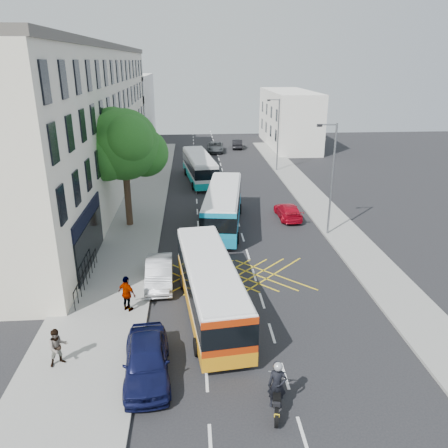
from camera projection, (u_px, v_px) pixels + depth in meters
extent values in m
plane|color=black|center=(272.00, 333.00, 20.65)|extent=(120.00, 120.00, 0.00)
cube|color=gray|center=(130.00, 225.00, 34.03)|extent=(5.00, 70.00, 0.15)
cube|color=gray|center=(331.00, 220.00, 35.16)|extent=(3.00, 70.00, 0.15)
cube|color=beige|center=(78.00, 125.00, 40.26)|extent=(8.00, 45.00, 13.00)
cube|color=#59544C|center=(68.00, 46.00, 37.88)|extent=(8.30, 45.00, 0.50)
cube|color=black|center=(87.00, 215.00, 26.22)|extent=(0.12, 7.00, 0.90)
cube|color=black|center=(90.00, 242.00, 26.86)|extent=(0.12, 7.00, 2.60)
cube|color=silver|center=(124.00, 108.00, 69.26)|extent=(8.00, 20.00, 10.00)
cube|color=silver|center=(289.00, 119.00, 64.84)|extent=(6.00, 18.00, 8.00)
cylinder|color=#382619|center=(128.00, 197.00, 33.23)|extent=(0.50, 0.50, 4.40)
sphere|color=#205819|center=(124.00, 145.00, 31.83)|extent=(5.20, 5.20, 5.20)
sphere|color=#205819|center=(145.00, 153.00, 32.95)|extent=(3.60, 3.60, 3.60)
sphere|color=#205819|center=(106.00, 155.00, 31.39)|extent=(3.80, 3.80, 3.80)
sphere|color=#205819|center=(129.00, 139.00, 30.44)|extent=(3.40, 3.40, 3.40)
sphere|color=#205819|center=(114.00, 129.00, 32.45)|extent=(3.20, 3.20, 3.20)
cylinder|color=slate|center=(332.00, 180.00, 30.84)|extent=(0.14, 0.14, 8.00)
cylinder|color=slate|center=(328.00, 125.00, 29.43)|extent=(1.20, 0.10, 0.10)
cube|color=black|center=(320.00, 125.00, 29.40)|extent=(0.35, 0.15, 0.18)
cylinder|color=slate|center=(278.00, 135.00, 49.51)|extent=(0.14, 0.14, 8.00)
cylinder|color=slate|center=(274.00, 100.00, 48.10)|extent=(1.20, 0.10, 0.10)
cube|color=black|center=(269.00, 100.00, 48.08)|extent=(0.35, 0.15, 0.18)
cube|color=silver|center=(210.00, 285.00, 21.89)|extent=(3.40, 10.19, 2.41)
cube|color=silver|center=(210.00, 263.00, 21.45)|extent=(3.20, 9.97, 0.11)
cube|color=black|center=(210.00, 279.00, 21.77)|extent=(3.47, 10.25, 1.00)
cube|color=orange|center=(210.00, 300.00, 22.19)|extent=(3.46, 10.24, 0.68)
cube|color=#AF2D09|center=(230.00, 344.00, 17.32)|extent=(2.31, 0.37, 2.27)
cube|color=#FF0C0C|center=(208.00, 360.00, 17.38)|extent=(0.26, 0.09, 0.25)
cube|color=#FF0C0C|center=(251.00, 355.00, 17.69)|extent=(0.26, 0.09, 0.25)
cylinder|color=black|center=(183.00, 282.00, 24.59)|extent=(0.35, 0.84, 0.82)
cylinder|color=black|center=(222.00, 278.00, 24.99)|extent=(0.35, 0.84, 0.82)
cylinder|color=black|center=(197.00, 347.00, 18.99)|extent=(0.35, 0.84, 0.82)
cylinder|color=black|center=(248.00, 341.00, 19.39)|extent=(0.35, 0.84, 0.82)
cube|color=silver|center=(223.00, 206.00, 33.55)|extent=(3.83, 10.79, 2.54)
cube|color=silver|center=(223.00, 190.00, 33.09)|extent=(3.61, 10.56, 0.12)
cube|color=black|center=(223.00, 202.00, 33.43)|extent=(3.90, 10.86, 1.06)
cube|color=#0D78A2|center=(223.00, 217.00, 33.87)|extent=(3.89, 10.85, 0.72)
cube|color=#0D81AA|center=(218.00, 231.00, 28.64)|extent=(2.43, 0.44, 2.40)
cube|color=#FF0C0C|center=(204.00, 240.00, 28.92)|extent=(0.26, 0.09, 0.25)
cube|color=#FF0C0C|center=(232.00, 240.00, 28.81)|extent=(0.26, 0.09, 0.25)
cylinder|color=black|center=(211.00, 208.00, 36.73)|extent=(0.39, 0.89, 0.86)
cylinder|color=black|center=(240.00, 209.00, 36.59)|extent=(0.39, 0.89, 0.86)
cylinder|color=black|center=(203.00, 237.00, 30.72)|extent=(0.39, 0.89, 0.86)
cylinder|color=black|center=(237.00, 238.00, 30.58)|extent=(0.39, 0.89, 0.86)
cube|color=silver|center=(199.00, 167.00, 46.27)|extent=(3.54, 10.27, 2.42)
cube|color=silver|center=(199.00, 155.00, 45.83)|extent=(3.34, 10.05, 0.11)
cube|color=black|center=(199.00, 164.00, 46.15)|extent=(3.61, 10.34, 1.01)
cube|color=#0DA8A4|center=(199.00, 175.00, 46.57)|extent=(3.60, 10.33, 0.69)
cube|color=silver|center=(207.00, 178.00, 41.68)|extent=(2.32, 0.39, 2.29)
cube|color=#FF0C0C|center=(198.00, 185.00, 41.72)|extent=(0.26, 0.09, 0.25)
cube|color=#FF0C0C|center=(216.00, 184.00, 42.06)|extent=(0.26, 0.09, 0.25)
cylinder|color=black|center=(186.00, 172.00, 48.97)|extent=(0.36, 0.85, 0.82)
cylinder|color=black|center=(206.00, 171.00, 49.40)|extent=(0.36, 0.85, 0.82)
cylinder|color=black|center=(193.00, 186.00, 43.35)|extent=(0.36, 0.85, 0.82)
cylinder|color=black|center=(216.00, 185.00, 43.78)|extent=(0.36, 0.85, 0.82)
cylinder|color=black|center=(276.00, 417.00, 15.32)|extent=(0.25, 0.71, 0.70)
cylinder|color=black|center=(276.00, 385.00, 16.85)|extent=(0.25, 0.71, 0.70)
cube|color=black|center=(277.00, 393.00, 15.97)|extent=(0.47, 1.33, 0.24)
cube|color=black|center=(277.00, 384.00, 16.15)|extent=(0.39, 0.54, 0.22)
cube|color=black|center=(277.00, 396.00, 15.67)|extent=(0.38, 0.59, 0.11)
cylinder|color=slate|center=(277.00, 377.00, 16.65)|extent=(0.15, 0.48, 0.92)
cylinder|color=slate|center=(277.00, 372.00, 16.36)|extent=(0.65, 0.16, 0.04)
cube|color=gold|center=(277.00, 416.00, 15.06)|extent=(0.20, 0.05, 0.14)
imported|color=black|center=(277.00, 385.00, 15.77)|extent=(0.75, 0.56, 1.88)
sphere|color=#99999E|center=(278.00, 367.00, 15.49)|extent=(0.33, 0.33, 0.33)
imported|color=#0E1138|center=(147.00, 360.00, 17.60)|extent=(2.19, 4.68, 1.55)
imported|color=#B6B8BE|center=(159.00, 273.00, 24.97)|extent=(1.66, 4.36, 1.42)
imported|color=#B3071A|center=(288.00, 211.00, 35.54)|extent=(1.82, 4.23, 1.21)
imported|color=#404448|center=(215.00, 147.00, 61.38)|extent=(2.52, 5.02, 1.36)
imported|color=black|center=(237.00, 144.00, 64.01)|extent=(1.69, 4.14, 1.33)
imported|color=gray|center=(58.00, 347.00, 18.04)|extent=(1.02, 0.96, 1.68)
imported|color=gray|center=(127.00, 294.00, 21.94)|extent=(1.18, 1.04, 1.91)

